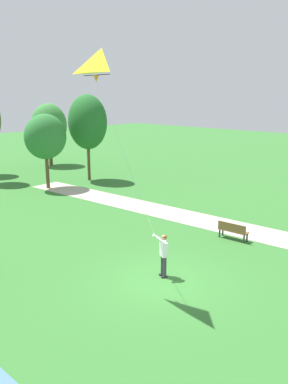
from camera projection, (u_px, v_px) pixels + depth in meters
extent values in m
plane|color=#33702D|center=(161.00, 280.00, 15.90)|extent=(120.00, 120.00, 0.00)
cube|color=#B7AD99|center=(222.00, 225.00, 22.46)|extent=(4.14, 32.08, 0.02)
cube|color=#232328|center=(164.00, 277.00, 16.11)|extent=(0.26, 0.21, 0.06)
cylinder|color=#383842|center=(165.00, 267.00, 16.01)|extent=(0.14, 0.14, 0.82)
cube|color=#232328|center=(162.00, 274.00, 16.33)|extent=(0.26, 0.21, 0.06)
cylinder|color=#383842|center=(163.00, 265.00, 16.24)|extent=(0.14, 0.14, 0.82)
cube|color=white|center=(164.00, 249.00, 15.96)|extent=(0.38, 0.46, 0.60)
sphere|color=#996B4C|center=(164.00, 238.00, 15.85)|extent=(0.22, 0.22, 0.22)
ellipsoid|color=#4C3319|center=(164.00, 237.00, 15.84)|extent=(0.30, 0.30, 0.13)
cylinder|color=white|center=(159.00, 239.00, 15.70)|extent=(0.38, 0.52, 0.43)
cylinder|color=white|center=(158.00, 238.00, 15.87)|extent=(0.56, 0.09, 0.43)
sphere|color=#996B4C|center=(155.00, 236.00, 15.71)|extent=(0.10, 0.10, 0.10)
pyramid|color=yellow|center=(102.00, 63.00, 13.72)|extent=(0.78, 1.79, 0.85)
cone|color=orange|center=(96.00, 78.00, 13.69)|extent=(0.23, 0.23, 0.22)
cylinder|color=black|center=(96.00, 75.00, 13.67)|extent=(0.28, 1.63, 0.02)
cylinder|color=silver|center=(127.00, 163.00, 14.71)|extent=(1.88, 1.02, 5.76)
cube|color=brown|center=(233.00, 231.00, 20.22)|extent=(0.52, 1.52, 0.05)
cube|color=brown|center=(232.00, 227.00, 20.03)|extent=(0.12, 1.50, 0.40)
cube|color=#2D2D33|center=(223.00, 231.00, 20.82)|extent=(0.06, 0.06, 0.45)
cube|color=#2D2D33|center=(220.00, 233.00, 20.58)|extent=(0.06, 0.06, 0.45)
cube|color=#2D2D33|center=(247.00, 237.00, 19.97)|extent=(0.06, 0.06, 0.45)
cube|color=#2D2D33|center=(244.00, 239.00, 19.74)|extent=(0.06, 0.06, 0.45)
cylinder|color=brown|center=(51.00, 153.00, 40.83)|extent=(0.34, 0.34, 2.50)
ellipsoid|color=#387F38|center=(49.00, 125.00, 40.19)|extent=(3.54, 3.27, 4.21)
cylinder|color=brown|center=(47.00, 170.00, 30.92)|extent=(0.26, 0.26, 2.74)
ellipsoid|color=#2D7533|center=(45.00, 137.00, 30.32)|extent=(3.26, 2.65, 3.36)
cylinder|color=brown|center=(89.00, 161.00, 33.74)|extent=(0.24, 0.24, 3.25)
ellipsoid|color=#236628|center=(88.00, 122.00, 33.00)|extent=(2.98, 3.36, 4.39)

